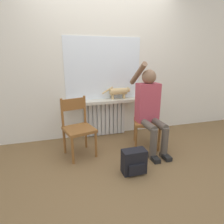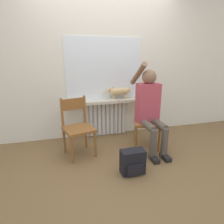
{
  "view_description": "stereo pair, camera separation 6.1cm",
  "coord_description": "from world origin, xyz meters",
  "px_view_note": "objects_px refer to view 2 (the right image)",
  "views": [
    {
      "loc": [
        -0.79,
        -2.01,
        1.41
      ],
      "look_at": [
        0.0,
        0.67,
        0.58
      ],
      "focal_mm": 30.0,
      "sensor_mm": 36.0,
      "label": 1
    },
    {
      "loc": [
        -0.73,
        -2.03,
        1.41
      ],
      "look_at": [
        0.0,
        0.67,
        0.58
      ],
      "focal_mm": 30.0,
      "sensor_mm": 36.0,
      "label": 2
    }
  ],
  "objects_px": {
    "chair_left": "(78,126)",
    "chair_right": "(147,120)",
    "backpack": "(133,162)",
    "person": "(150,107)",
    "cat": "(120,91)"
  },
  "relations": [
    {
      "from": "chair_right",
      "to": "person",
      "type": "height_order",
      "value": "person"
    },
    {
      "from": "chair_right",
      "to": "backpack",
      "type": "height_order",
      "value": "chair_right"
    },
    {
      "from": "chair_left",
      "to": "backpack",
      "type": "height_order",
      "value": "chair_left"
    },
    {
      "from": "cat",
      "to": "backpack",
      "type": "height_order",
      "value": "cat"
    },
    {
      "from": "chair_left",
      "to": "cat",
      "type": "height_order",
      "value": "cat"
    },
    {
      "from": "chair_left",
      "to": "chair_right",
      "type": "xyz_separation_m",
      "value": [
        1.1,
        -0.0,
        0.0
      ]
    },
    {
      "from": "chair_left",
      "to": "chair_right",
      "type": "distance_m",
      "value": 1.1
    },
    {
      "from": "chair_right",
      "to": "person",
      "type": "distance_m",
      "value": 0.27
    },
    {
      "from": "chair_left",
      "to": "person",
      "type": "height_order",
      "value": "person"
    },
    {
      "from": "chair_left",
      "to": "cat",
      "type": "xyz_separation_m",
      "value": [
        0.81,
        0.55,
        0.38
      ]
    },
    {
      "from": "cat",
      "to": "chair_right",
      "type": "bearing_deg",
      "value": -62.44
    },
    {
      "from": "chair_left",
      "to": "backpack",
      "type": "xyz_separation_m",
      "value": [
        0.6,
        -0.68,
        -0.28
      ]
    },
    {
      "from": "backpack",
      "to": "cat",
      "type": "bearing_deg",
      "value": 80.38
    },
    {
      "from": "person",
      "to": "backpack",
      "type": "relative_size",
      "value": 4.35
    },
    {
      "from": "person",
      "to": "cat",
      "type": "relative_size",
      "value": 2.58
    }
  ]
}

